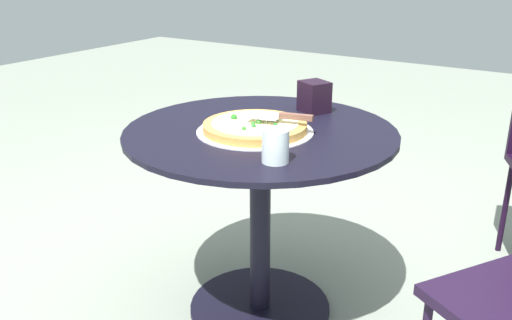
{
  "coord_description": "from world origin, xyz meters",
  "views": [
    {
      "loc": [
        0.93,
        -1.47,
        1.25
      ],
      "look_at": [
        0.0,
        -0.03,
        0.6
      ],
      "focal_mm": 39.17,
      "sensor_mm": 36.0,
      "label": 1
    }
  ],
  "objects_px": {
    "drinking_cup": "(275,146)",
    "napkin_dispenser": "(314,97)",
    "pizza_server": "(281,116)",
    "patio_table": "(260,186)",
    "pizza_on_tray": "(256,127)"
  },
  "relations": [
    {
      "from": "drinking_cup",
      "to": "napkin_dispenser",
      "type": "relative_size",
      "value": 0.85
    },
    {
      "from": "pizza_server",
      "to": "napkin_dispenser",
      "type": "height_order",
      "value": "napkin_dispenser"
    },
    {
      "from": "patio_table",
      "to": "pizza_server",
      "type": "xyz_separation_m",
      "value": [
        0.07,
        0.01,
        0.26
      ]
    },
    {
      "from": "pizza_on_tray",
      "to": "pizza_server",
      "type": "xyz_separation_m",
      "value": [
        0.07,
        0.04,
        0.04
      ]
    },
    {
      "from": "pizza_on_tray",
      "to": "pizza_server",
      "type": "relative_size",
      "value": 1.76
    },
    {
      "from": "napkin_dispenser",
      "to": "patio_table",
      "type": "bearing_deg",
      "value": -71.89
    },
    {
      "from": "pizza_on_tray",
      "to": "napkin_dispenser",
      "type": "distance_m",
      "value": 0.33
    },
    {
      "from": "drinking_cup",
      "to": "pizza_on_tray",
      "type": "bearing_deg",
      "value": 134.1
    },
    {
      "from": "pizza_server",
      "to": "drinking_cup",
      "type": "distance_m",
      "value": 0.27
    },
    {
      "from": "patio_table",
      "to": "drinking_cup",
      "type": "relative_size",
      "value": 9.57
    },
    {
      "from": "napkin_dispenser",
      "to": "pizza_on_tray",
      "type": "bearing_deg",
      "value": -70.27
    },
    {
      "from": "pizza_server",
      "to": "napkin_dispenser",
      "type": "xyz_separation_m",
      "value": [
        -0.03,
        0.28,
        0.0
      ]
    },
    {
      "from": "drinking_cup",
      "to": "napkin_dispenser",
      "type": "distance_m",
      "value": 0.54
    },
    {
      "from": "pizza_on_tray",
      "to": "napkin_dispenser",
      "type": "bearing_deg",
      "value": 82.29
    },
    {
      "from": "patio_table",
      "to": "napkin_dispenser",
      "type": "distance_m",
      "value": 0.39
    }
  ]
}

